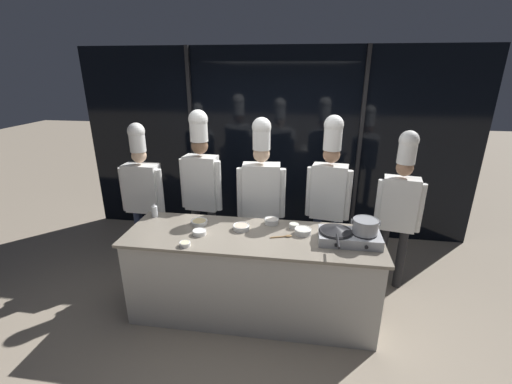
% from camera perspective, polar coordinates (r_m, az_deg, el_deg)
% --- Properties ---
extents(ground_plane, '(24.00, 24.00, 0.00)m').
position_cam_1_polar(ground_plane, '(3.82, -0.59, -19.24)').
color(ground_plane, gray).
extents(window_wall_back, '(5.65, 0.09, 2.70)m').
position_cam_1_polar(window_wall_back, '(5.00, 2.90, 7.74)').
color(window_wall_back, black).
rests_on(window_wall_back, ground_plane).
extents(demo_counter, '(2.47, 0.78, 0.90)m').
position_cam_1_polar(demo_counter, '(3.55, -0.61, -13.61)').
color(demo_counter, beige).
rests_on(demo_counter, ground_plane).
extents(portable_stove, '(0.56, 0.32, 0.10)m').
position_cam_1_polar(portable_stove, '(3.29, 15.29, -7.27)').
color(portable_stove, '#B2B5BA').
rests_on(portable_stove, demo_counter).
extents(frying_pan, '(0.31, 0.53, 0.05)m').
position_cam_1_polar(frying_pan, '(3.23, 13.15, -6.02)').
color(frying_pan, '#232326').
rests_on(frying_pan, portable_stove).
extents(stock_pot, '(0.25, 0.23, 0.13)m').
position_cam_1_polar(stock_pot, '(3.25, 17.75, -5.40)').
color(stock_pot, '#93969B').
rests_on(stock_pot, portable_stove).
extents(squeeze_bottle_clear, '(0.06, 0.06, 0.15)m').
position_cam_1_polar(squeeze_bottle_clear, '(3.84, -16.55, -2.94)').
color(squeeze_bottle_clear, white).
rests_on(squeeze_bottle_clear, demo_counter).
extents(prep_bowl_chicken, '(0.17, 0.17, 0.05)m').
position_cam_1_polar(prep_bowl_chicken, '(3.42, -2.48, -5.84)').
color(prep_bowl_chicken, white).
rests_on(prep_bowl_chicken, demo_counter).
extents(prep_bowl_onion, '(0.15, 0.15, 0.05)m').
position_cam_1_polar(prep_bowl_onion, '(3.54, 2.59, -4.83)').
color(prep_bowl_onion, white).
rests_on(prep_bowl_onion, demo_counter).
extents(prep_bowl_rice, '(0.13, 0.13, 0.04)m').
position_cam_1_polar(prep_bowl_rice, '(3.37, -9.40, -6.60)').
color(prep_bowl_rice, white).
rests_on(prep_bowl_rice, demo_counter).
extents(prep_bowl_noodles, '(0.10, 0.10, 0.04)m').
position_cam_1_polar(prep_bowl_noodles, '(3.19, -11.76, -8.44)').
color(prep_bowl_noodles, white).
rests_on(prep_bowl_noodles, demo_counter).
extents(prep_bowl_ginger, '(0.17, 0.17, 0.04)m').
position_cam_1_polar(prep_bowl_ginger, '(3.58, -9.43, -4.93)').
color(prep_bowl_ginger, white).
rests_on(prep_bowl_ginger, demo_counter).
extents(prep_bowl_garlic, '(0.16, 0.16, 0.06)m').
position_cam_1_polar(prep_bowl_garlic, '(3.36, 7.82, -6.44)').
color(prep_bowl_garlic, white).
rests_on(prep_bowl_garlic, demo_counter).
extents(prep_bowl_bean_sprouts, '(0.10, 0.10, 0.05)m').
position_cam_1_polar(prep_bowl_bean_sprouts, '(3.46, 6.36, -5.58)').
color(prep_bowl_bean_sprouts, white).
rests_on(prep_bowl_bean_sprouts, demo_counter).
extents(serving_spoon_slotted, '(0.21, 0.09, 0.02)m').
position_cam_1_polar(serving_spoon_slotted, '(3.29, 4.88, -7.36)').
color(serving_spoon_slotted, olive).
rests_on(serving_spoon_slotted, demo_counter).
extents(chef_head, '(0.55, 0.22, 1.82)m').
position_cam_1_polar(chef_head, '(4.40, -18.36, 0.74)').
color(chef_head, '#2D3856').
rests_on(chef_head, ground_plane).
extents(chef_sous, '(0.51, 0.23, 1.98)m').
position_cam_1_polar(chef_sous, '(4.09, -9.08, 2.19)').
color(chef_sous, '#4C4C51').
rests_on(chef_sous, ground_plane).
extents(chef_line, '(0.55, 0.25, 1.92)m').
position_cam_1_polar(chef_line, '(3.91, 0.88, 0.47)').
color(chef_line, '#4C4C51').
rests_on(chef_line, ground_plane).
extents(chef_pastry, '(0.50, 0.26, 1.95)m').
position_cam_1_polar(chef_pastry, '(3.94, 12.07, 0.81)').
color(chef_pastry, '#2D3856').
rests_on(chef_pastry, ground_plane).
extents(chef_apprentice, '(0.48, 0.26, 1.82)m').
position_cam_1_polar(chef_apprentice, '(4.00, 22.83, -1.29)').
color(chef_apprentice, '#232326').
rests_on(chef_apprentice, ground_plane).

